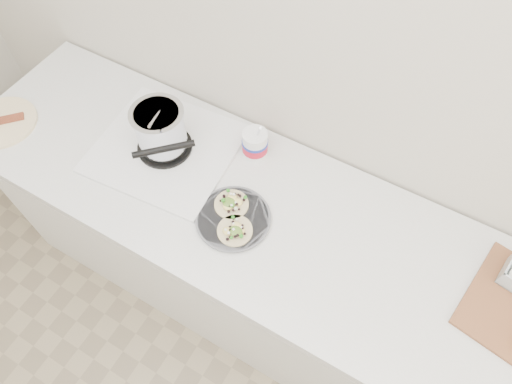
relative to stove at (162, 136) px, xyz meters
The scene contains 5 objects.
counter 0.71m from the stove, ahead, with size 2.44×0.66×0.90m.
stove is the anchor object (origin of this frame).
taco_plate 0.40m from the stove, 19.02° to the right, with size 0.25×0.25×0.04m.
tub 0.33m from the stove, 26.73° to the left, with size 0.09×0.09×0.21m.
bacon_plate 0.66m from the stove, 161.42° to the right, with size 0.26×0.26×0.02m.
Camera 1 is at (0.33, 0.73, 2.23)m, focal length 32.00 mm.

